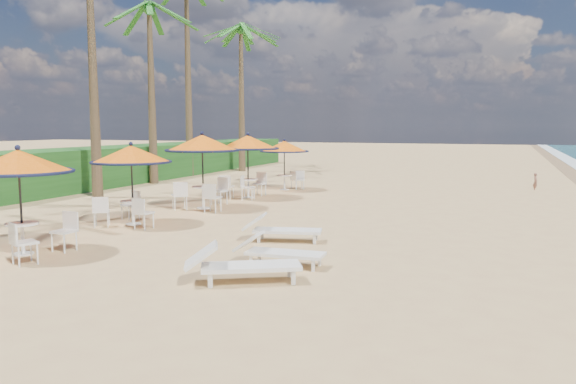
% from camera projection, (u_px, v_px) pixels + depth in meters
% --- Properties ---
extents(ground, '(160.00, 160.00, 0.00)m').
position_uv_depth(ground, '(247.00, 276.00, 10.64)').
color(ground, tan).
rests_on(ground, ground).
extents(scrub_hedge, '(3.00, 40.00, 1.80)m').
position_uv_depth(scrub_hedge, '(83.00, 168.00, 25.57)').
color(scrub_hedge, '#194716').
rests_on(scrub_hedge, ground).
extents(station_0, '(2.32, 2.32, 2.42)m').
position_uv_depth(station_0, '(21.00, 171.00, 12.17)').
color(station_0, black).
rests_on(station_0, ground).
extents(station_1, '(2.28, 2.28, 2.38)m').
position_uv_depth(station_1, '(130.00, 164.00, 15.94)').
color(station_1, black).
rests_on(station_1, ground).
extents(station_2, '(2.53, 2.63, 2.64)m').
position_uv_depth(station_2, '(203.00, 152.00, 19.02)').
color(station_2, black).
rests_on(station_2, ground).
extents(station_3, '(2.46, 2.46, 2.57)m').
position_uv_depth(station_3, '(247.00, 150.00, 21.88)').
color(station_3, black).
rests_on(station_3, ground).
extents(station_4, '(2.16, 2.16, 2.25)m').
position_uv_depth(station_4, '(286.00, 151.00, 24.67)').
color(station_4, black).
rests_on(station_4, ground).
extents(lounger_near, '(2.15, 1.58, 0.75)m').
position_uv_depth(lounger_near, '(239.00, 264.00, 10.13)').
color(lounger_near, white).
rests_on(lounger_near, ground).
extents(lounger_mid, '(1.88, 0.67, 0.66)m').
position_uv_depth(lounger_mid, '(276.00, 250.00, 11.40)').
color(lounger_mid, white).
rests_on(lounger_mid, ground).
extents(lounger_far, '(2.02, 1.06, 0.69)m').
position_uv_depth(lounger_far, '(279.00, 228.00, 13.76)').
color(lounger_far, white).
rests_on(lounger_far, ground).
extents(palm_4, '(5.00, 5.00, 8.61)m').
position_uv_depth(palm_4, '(149.00, 20.00, 26.70)').
color(palm_4, brown).
rests_on(palm_4, ground).
extents(palm_6, '(5.00, 5.00, 8.88)m').
position_uv_depth(palm_6, '(241.00, 38.00, 34.09)').
color(palm_6, brown).
rests_on(palm_6, ground).
extents(palm_7, '(5.00, 5.00, 9.75)m').
position_uv_depth(palm_7, '(241.00, 36.00, 38.29)').
color(palm_7, brown).
rests_on(palm_7, ground).
extents(person, '(0.23, 0.32, 0.82)m').
position_uv_depth(person, '(536.00, 181.00, 24.60)').
color(person, '#905D49').
rests_on(person, ground).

